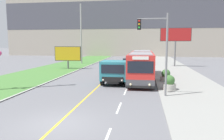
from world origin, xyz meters
TOP-DOWN VIEW (x-y plane):
  - ground_plane at (0.00, 0.00)m, footprint 300.00×300.00m
  - lane_marking_centre at (0.32, 1.45)m, footprint 2.88×140.00m
  - apartment_block_background at (0.00, 59.85)m, footprint 80.00×8.04m
  - city_bus at (3.96, 14.50)m, footprint 2.61×12.87m
  - dump_truck at (1.43, 11.45)m, footprint 2.58×6.56m
  - car_distant at (1.43, 27.32)m, footprint 1.80×4.30m
  - utility_pole_far at (-8.17, 31.84)m, footprint 1.80×0.28m
  - traffic_light_mast at (5.29, 6.50)m, footprint 2.28×0.32m
  - billboard_large at (9.40, 28.28)m, footprint 5.14×0.24m
  - billboard_small at (-7.65, 22.65)m, footprint 4.22×0.24m
  - planter_round_near at (6.45, 8.86)m, footprint 1.14×1.14m
  - planter_round_second at (6.55, 13.27)m, footprint 1.15×1.15m

SIDE VIEW (x-z plane):
  - ground_plane at x=0.00m, z-range 0.00..0.00m
  - lane_marking_centre at x=0.32m, z-range 0.00..0.01m
  - planter_round_second at x=6.55m, z-range 0.00..1.25m
  - planter_round_near at x=6.45m, z-range 0.00..1.26m
  - car_distant at x=1.43m, z-range -0.04..1.41m
  - dump_truck at x=1.43m, z-range 0.05..2.39m
  - city_bus at x=3.96m, z-range 0.03..3.12m
  - billboard_small at x=-7.65m, z-range 0.58..4.12m
  - traffic_light_mast at x=5.29m, z-range 0.84..7.09m
  - billboard_large at x=9.40m, z-range 1.88..8.49m
  - utility_pole_far at x=-8.17m, z-range 0.06..11.69m
  - apartment_block_background at x=0.00m, z-range 0.00..23.69m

